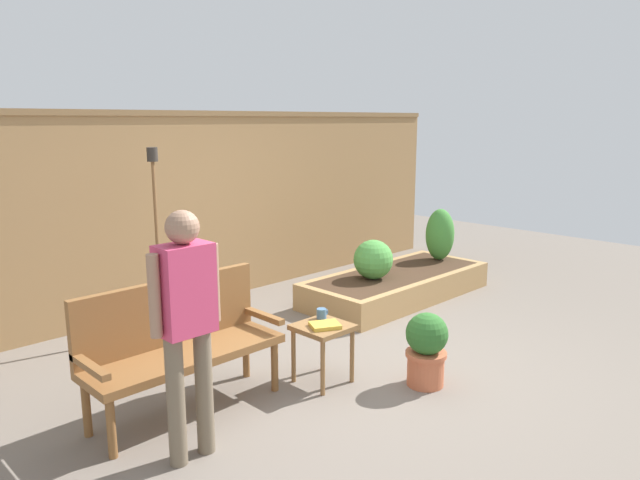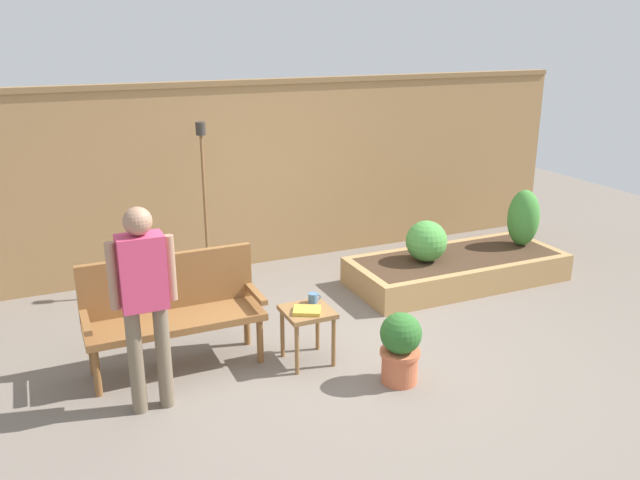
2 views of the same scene
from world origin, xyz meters
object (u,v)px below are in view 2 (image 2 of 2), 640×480
at_px(cup_on_table, 313,298).
at_px(shrub_near_bench, 426,241).
at_px(side_table, 308,319).
at_px(shrub_far_corner, 523,218).
at_px(person_by_bench, 144,293).
at_px(garden_bench, 172,304).
at_px(book_on_table, 307,311).
at_px(tiki_torch, 203,179).
at_px(potted_boxwood, 400,346).

height_order(cup_on_table, shrub_near_bench, shrub_near_bench).
relative_size(side_table, shrub_far_corner, 0.73).
height_order(side_table, person_by_bench, person_by_bench).
bearing_deg(side_table, garden_bench, 157.35).
bearing_deg(garden_bench, book_on_table, -25.58).
xyz_separation_m(garden_bench, cup_on_table, (1.13, -0.32, -0.02)).
distance_m(garden_bench, tiki_torch, 1.74).
distance_m(side_table, cup_on_table, 0.20).
height_order(shrub_near_bench, tiki_torch, tiki_torch).
bearing_deg(potted_boxwood, tiki_torch, 109.76).
xyz_separation_m(garden_bench, tiki_torch, (0.68, 1.45, 0.69)).
relative_size(garden_bench, person_by_bench, 0.92).
distance_m(potted_boxwood, shrub_near_bench, 2.10).
distance_m(shrub_near_bench, shrub_far_corner, 1.31).
distance_m(potted_boxwood, shrub_far_corner, 3.09).
bearing_deg(shrub_far_corner, book_on_table, -161.12).
bearing_deg(book_on_table, potted_boxwood, -17.07).
distance_m(shrub_near_bench, tiki_torch, 2.45).
bearing_deg(person_by_bench, garden_bench, 63.98).
bearing_deg(cup_on_table, shrub_far_corner, 16.80).
height_order(potted_boxwood, tiki_torch, tiki_torch).
bearing_deg(garden_bench, tiki_torch, 64.99).
bearing_deg(shrub_near_bench, side_table, -150.61).
relative_size(side_table, book_on_table, 2.15).
distance_m(garden_bench, person_by_bench, 0.79).
bearing_deg(cup_on_table, potted_boxwood, -58.87).
distance_m(book_on_table, shrub_far_corner, 3.34).
xyz_separation_m(book_on_table, tiki_torch, (-0.33, 1.93, 0.74)).
distance_m(potted_boxwood, person_by_bench, 2.02).
distance_m(shrub_far_corner, tiki_torch, 3.64).
height_order(garden_bench, side_table, garden_bench).
bearing_deg(tiki_torch, potted_boxwood, -70.24).
relative_size(shrub_near_bench, tiki_torch, 0.25).
bearing_deg(potted_boxwood, shrub_near_bench, 51.82).
bearing_deg(garden_bench, cup_on_table, -15.54).
xyz_separation_m(garden_bench, book_on_table, (1.01, -0.48, -0.05)).
bearing_deg(cup_on_table, shrub_near_bench, 27.93).
xyz_separation_m(side_table, shrub_far_corner, (3.14, 1.03, 0.23)).
bearing_deg(book_on_table, shrub_near_bench, 57.75).
height_order(garden_bench, book_on_table, garden_bench).
distance_m(garden_bench, cup_on_table, 1.18).
distance_m(cup_on_table, potted_boxwood, 0.87).
bearing_deg(book_on_table, tiki_torch, 127.17).
distance_m(garden_bench, potted_boxwood, 1.90).
xyz_separation_m(cup_on_table, book_on_table, (-0.13, -0.17, -0.03)).
bearing_deg(garden_bench, person_by_bench, -116.02).
bearing_deg(cup_on_table, garden_bench, 164.46).
height_order(garden_bench, potted_boxwood, garden_bench).
bearing_deg(side_table, person_by_bench, -171.85).
height_order(shrub_far_corner, person_by_bench, person_by_bench).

